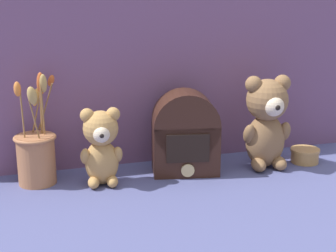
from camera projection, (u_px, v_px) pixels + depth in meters
ground_plane at (170, 178)px, 1.53m from camera, size 4.00×4.00×0.00m
backdrop_wall at (154, 75)px, 1.61m from camera, size 1.40×0.02×0.56m
teddy_bear_large at (267, 120)px, 1.58m from camera, size 0.16×0.15×0.29m
teddy_bear_medium at (101, 145)px, 1.45m from camera, size 0.12×0.11×0.23m
flower_vase at (36, 152)px, 1.47m from camera, size 0.14×0.14×0.32m
vintage_radio at (185, 134)px, 1.55m from camera, size 0.22×0.16×0.25m
decorative_tin_tall at (305, 155)px, 1.66m from camera, size 0.09×0.09×0.05m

